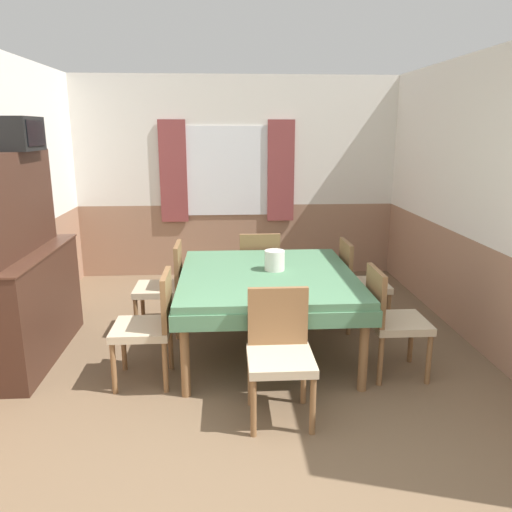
% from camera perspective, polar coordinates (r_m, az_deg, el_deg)
% --- Properties ---
extents(wall_back, '(4.57, 0.10, 2.60)m').
position_cam_1_polar(wall_back, '(6.64, -2.26, 8.91)').
color(wall_back, white).
rests_on(wall_back, ground_plane).
extents(wall_right, '(0.05, 4.91, 2.60)m').
position_cam_1_polar(wall_right, '(4.93, 24.01, 5.74)').
color(wall_right, white).
rests_on(wall_right, ground_plane).
extents(dining_table, '(1.52, 1.69, 0.73)m').
position_cam_1_polar(dining_table, '(4.34, 1.27, -3.17)').
color(dining_table, '#4C7A56').
rests_on(dining_table, ground_plane).
extents(chair_left_near, '(0.44, 0.44, 0.88)m').
position_cam_1_polar(chair_left_near, '(3.96, -12.01, -7.47)').
color(chair_left_near, brown).
rests_on(chair_left_near, ground_plane).
extents(chair_head_window, '(0.44, 0.44, 0.88)m').
position_cam_1_polar(chair_head_window, '(5.37, 0.34, -1.31)').
color(chair_head_window, brown).
rests_on(chair_head_window, ground_plane).
extents(chair_left_far, '(0.44, 0.44, 0.88)m').
position_cam_1_polar(chair_left_far, '(4.88, -10.38, -3.18)').
color(chair_left_far, brown).
rests_on(chair_left_far, ground_plane).
extents(chair_right_near, '(0.44, 0.44, 0.88)m').
position_cam_1_polar(chair_right_near, '(4.12, 15.15, -6.76)').
color(chair_right_near, brown).
rests_on(chair_right_near, ground_plane).
extents(chair_head_near, '(0.44, 0.44, 0.88)m').
position_cam_1_polar(chair_head_near, '(3.44, 2.72, -10.61)').
color(chair_head_near, brown).
rests_on(chair_head_near, ground_plane).
extents(chair_right_far, '(0.44, 0.44, 0.88)m').
position_cam_1_polar(chair_right_far, '(5.01, 11.61, -2.76)').
color(chair_right_far, brown).
rests_on(chair_right_far, ground_plane).
extents(sideboard, '(0.46, 1.48, 1.76)m').
position_cam_1_polar(sideboard, '(4.63, -25.01, -2.03)').
color(sideboard, '#3D2319').
rests_on(sideboard, ground_plane).
extents(tv, '(0.29, 0.47, 0.28)m').
position_cam_1_polar(tv, '(4.65, -25.52, 12.50)').
color(tv, black).
rests_on(tv, sideboard).
extents(vase, '(0.18, 0.18, 0.18)m').
position_cam_1_polar(vase, '(4.37, 2.14, -0.50)').
color(vase, silver).
rests_on(vase, dining_table).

